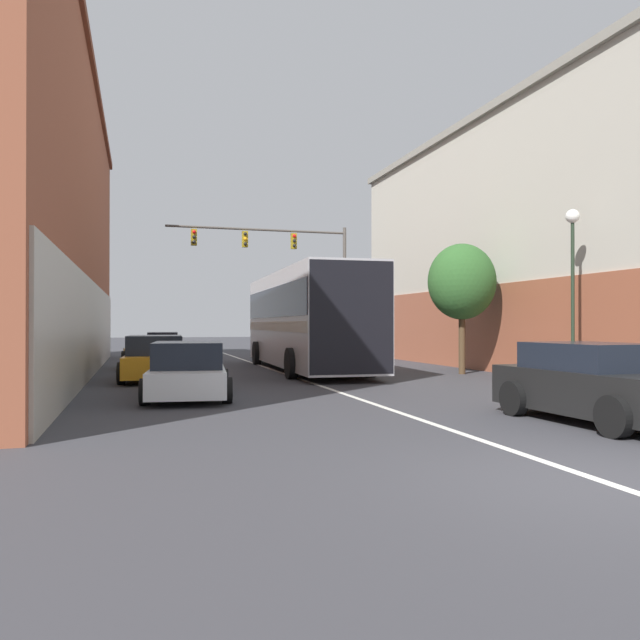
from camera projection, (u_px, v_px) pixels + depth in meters
ground_plane at (610, 484)px, 6.82m from camera, size 160.00×160.00×0.00m
lane_center_line at (292, 376)px, 21.00m from camera, size 0.14×41.55×0.01m
building_right_storefront at (607, 236)px, 23.40m from camera, size 9.31×26.36×9.88m
bus at (306, 316)px, 23.80m from camera, size 3.24×12.02×3.68m
hatchback_foreground at (597, 384)px, 11.06m from camera, size 2.10×4.10×1.41m
parked_car_left_near at (163, 345)px, 33.18m from camera, size 2.10×4.73×1.33m
parked_car_left_mid at (155, 359)px, 19.55m from camera, size 2.23×4.59×1.40m
parked_car_left_far at (154, 353)px, 24.42m from camera, size 2.55×4.63×1.28m
parked_car_left_distant at (188, 371)px, 14.84m from camera, size 2.30×4.39×1.33m
traffic_signal_gantry at (288, 258)px, 32.04m from camera, size 9.31×0.36×6.86m
street_lamp at (573, 270)px, 17.37m from camera, size 0.39×0.39×4.96m
street_tree_near at (462, 282)px, 21.91m from camera, size 2.43×2.19×4.59m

